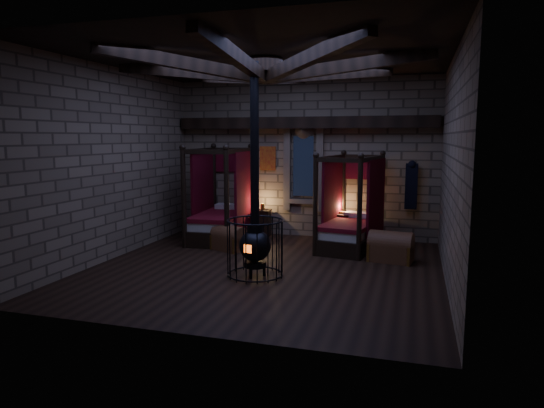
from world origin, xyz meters
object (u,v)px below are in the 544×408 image
(trunk_right, at_px, (391,248))
(stove, at_px, (255,243))
(bed_right, at_px, (351,226))
(trunk_left, at_px, (229,239))
(bed_left, at_px, (221,217))

(trunk_right, relative_size, stove, 0.25)
(bed_right, bearing_deg, stove, -107.09)
(trunk_left, bearing_deg, bed_left, 144.32)
(bed_left, distance_m, trunk_left, 1.35)
(trunk_right, bearing_deg, bed_left, 175.09)
(bed_left, xyz_separation_m, bed_right, (3.42, -0.10, -0.04))
(bed_right, height_order, trunk_right, bed_right)
(bed_right, bearing_deg, trunk_right, -36.29)
(bed_right, distance_m, stove, 3.29)
(trunk_right, distance_m, stove, 3.14)
(bed_left, height_order, trunk_right, bed_left)
(trunk_left, xyz_separation_m, trunk_right, (3.75, 0.01, 0.03))
(trunk_right, bearing_deg, bed_right, 143.75)
(trunk_right, xyz_separation_m, stove, (-2.46, -1.93, 0.36))
(bed_left, bearing_deg, stove, -60.85)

